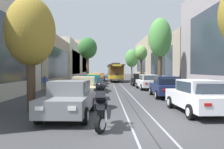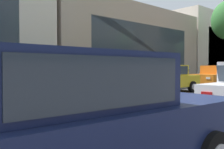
# 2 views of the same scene
# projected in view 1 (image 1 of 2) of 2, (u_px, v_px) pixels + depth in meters

# --- Properties ---
(ground_plane) EXTENTS (164.51, 164.51, 0.00)m
(ground_plane) POSITION_uv_depth(u_px,v_px,m) (116.00, 83.00, 33.73)
(ground_plane) COLOR #38383A
(trolley_track_rails) EXTENTS (1.14, 73.81, 0.01)m
(trolley_track_rails) POSITION_uv_depth(u_px,v_px,m) (115.00, 81.00, 38.31)
(trolley_track_rails) COLOR gray
(trolley_track_rails) RESTS_ON ground
(building_facade_left) EXTENTS (5.74, 65.51, 9.96)m
(building_facade_left) POSITION_uv_depth(u_px,v_px,m) (58.00, 59.00, 40.03)
(building_facade_left) COLOR beige
(building_facade_left) RESTS_ON ground
(building_facade_right) EXTENTS (5.96, 65.51, 10.53)m
(building_facade_right) POSITION_uv_depth(u_px,v_px,m) (173.00, 55.00, 38.10)
(building_facade_right) COLOR gray
(building_facade_right) RESTS_ON ground
(parked_car_grey_near_left) EXTENTS (2.13, 4.42, 1.58)m
(parked_car_grey_near_left) POSITION_uv_depth(u_px,v_px,m) (70.00, 98.00, 9.28)
(parked_car_grey_near_left) COLOR slate
(parked_car_grey_near_left) RESTS_ON ground
(parked_car_beige_second_left) EXTENTS (2.14, 4.42, 1.58)m
(parked_car_beige_second_left) POSITION_uv_depth(u_px,v_px,m) (84.00, 88.00, 14.64)
(parked_car_beige_second_left) COLOR #C1B28E
(parked_car_beige_second_left) RESTS_ON ground
(parked_car_teal_mid_left) EXTENTS (2.04, 4.38, 1.58)m
(parked_car_teal_mid_left) POSITION_uv_depth(u_px,v_px,m) (93.00, 83.00, 20.31)
(parked_car_teal_mid_left) COLOR #196B70
(parked_car_teal_mid_left) RESTS_ON ground
(parked_car_yellow_fourth_left) EXTENTS (2.11, 4.41, 1.58)m
(parked_car_yellow_fourth_left) POSITION_uv_depth(u_px,v_px,m) (94.00, 80.00, 25.83)
(parked_car_yellow_fourth_left) COLOR gold
(parked_car_yellow_fourth_left) RESTS_ON ground
(parked_car_orange_fifth_left) EXTENTS (2.03, 4.37, 1.58)m
(parked_car_orange_fifth_left) POSITION_uv_depth(u_px,v_px,m) (97.00, 78.00, 31.54)
(parked_car_orange_fifth_left) COLOR orange
(parked_car_orange_fifth_left) RESTS_ON ground
(parked_car_silver_sixth_left) EXTENTS (2.13, 4.42, 1.58)m
(parked_car_silver_sixth_left) POSITION_uv_depth(u_px,v_px,m) (98.00, 77.00, 37.12)
(parked_car_silver_sixth_left) COLOR #B7B7BC
(parked_car_silver_sixth_left) RESTS_ON ground
(parked_car_beige_far_left) EXTENTS (2.11, 4.41, 1.58)m
(parked_car_beige_far_left) POSITION_uv_depth(u_px,v_px,m) (100.00, 76.00, 42.19)
(parked_car_beige_far_left) COLOR #C1B28E
(parked_car_beige_far_left) RESTS_ON ground
(parked_car_white_near_right) EXTENTS (2.04, 4.38, 1.58)m
(parked_car_white_near_right) POSITION_uv_depth(u_px,v_px,m) (198.00, 96.00, 9.98)
(parked_car_white_near_right) COLOR silver
(parked_car_white_near_right) RESTS_ON ground
(parked_car_navy_second_right) EXTENTS (2.15, 4.42, 1.58)m
(parked_car_navy_second_right) POSITION_uv_depth(u_px,v_px,m) (166.00, 87.00, 15.96)
(parked_car_navy_second_right) COLOR #19234C
(parked_car_navy_second_right) RESTS_ON ground
(parked_car_white_mid_right) EXTENTS (2.08, 4.40, 1.58)m
(parked_car_white_mid_right) POSITION_uv_depth(u_px,v_px,m) (147.00, 82.00, 22.35)
(parked_car_white_mid_right) COLOR silver
(parked_car_white_mid_right) RESTS_ON ground
(parked_car_black_fourth_right) EXTENTS (2.09, 4.40, 1.58)m
(parked_car_black_fourth_right) POSITION_uv_depth(u_px,v_px,m) (139.00, 79.00, 28.12)
(parked_car_black_fourth_right) COLOR black
(parked_car_black_fourth_right) RESTS_ON ground
(street_tree_kerb_left_near) EXTENTS (2.38, 2.41, 5.61)m
(street_tree_kerb_left_near) POSITION_uv_depth(u_px,v_px,m) (31.00, 33.00, 10.29)
(street_tree_kerb_left_near) COLOR #4C3826
(street_tree_kerb_left_near) RESTS_ON ground
(street_tree_kerb_left_second) EXTENTS (3.41, 2.91, 8.02)m
(street_tree_kerb_left_second) POSITION_uv_depth(u_px,v_px,m) (88.00, 49.00, 38.36)
(street_tree_kerb_left_second) COLOR brown
(street_tree_kerb_left_second) RESTS_ON ground
(street_tree_kerb_right_second) EXTENTS (2.74, 2.44, 8.30)m
(street_tree_kerb_right_second) POSITION_uv_depth(u_px,v_px,m) (160.00, 38.00, 25.27)
(street_tree_kerb_right_second) COLOR #4C3826
(street_tree_kerb_right_second) RESTS_ON ground
(street_tree_kerb_right_mid) EXTENTS (2.26, 2.41, 6.73)m
(street_tree_kerb_right_mid) POSITION_uv_depth(u_px,v_px,m) (141.00, 54.00, 40.11)
(street_tree_kerb_right_mid) COLOR #4C3826
(street_tree_kerb_right_mid) RESTS_ON ground
(street_tree_kerb_right_fourth) EXTENTS (3.38, 2.75, 7.40)m
(street_tree_kerb_right_fourth) POSITION_uv_depth(u_px,v_px,m) (132.00, 58.00, 54.33)
(street_tree_kerb_right_fourth) COLOR brown
(street_tree_kerb_right_fourth) RESTS_ON ground
(cable_car_trolley) EXTENTS (2.83, 9.18, 3.28)m
(cable_car_trolley) POSITION_uv_depth(u_px,v_px,m) (115.00, 72.00, 37.88)
(cable_car_trolley) COLOR brown
(cable_car_trolley) RESTS_ON ground
(motorcycle_with_rider) EXTENTS (0.52, 1.87, 1.78)m
(motorcycle_with_rider) POSITION_uv_depth(u_px,v_px,m) (100.00, 102.00, 7.24)
(motorcycle_with_rider) COLOR black
(motorcycle_with_rider) RESTS_ON ground
(pedestrian_on_left_pavement) EXTENTS (0.55, 0.39, 1.64)m
(pedestrian_on_left_pavement) POSITION_uv_depth(u_px,v_px,m) (45.00, 82.00, 19.69)
(pedestrian_on_left_pavement) COLOR slate
(pedestrian_on_left_pavement) RESTS_ON ground
(fire_hydrant) EXTENTS (0.40, 0.22, 0.84)m
(fire_hydrant) POSITION_uv_depth(u_px,v_px,m) (218.00, 101.00, 11.19)
(fire_hydrant) COLOR gold
(fire_hydrant) RESTS_ON ground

